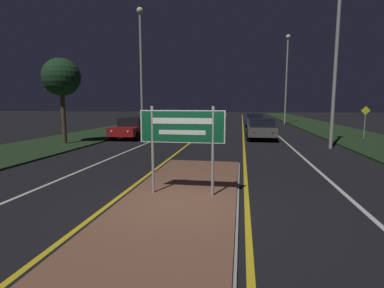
% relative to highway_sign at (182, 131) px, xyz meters
% --- Properties ---
extents(ground_plane, '(160.00, 160.00, 0.00)m').
position_rel_highway_sign_xyz_m(ground_plane, '(0.00, -0.61, -1.70)').
color(ground_plane, black).
extents(median_island, '(2.86, 9.10, 0.10)m').
position_rel_highway_sign_xyz_m(median_island, '(0.00, 0.00, -1.66)').
color(median_island, '#999993').
rests_on(median_island, ground_plane).
extents(verge_left, '(5.00, 100.00, 0.08)m').
position_rel_highway_sign_xyz_m(verge_left, '(-9.50, 19.39, -1.66)').
color(verge_left, '#1E3319').
rests_on(verge_left, ground_plane).
extents(verge_right, '(5.00, 100.00, 0.08)m').
position_rel_highway_sign_xyz_m(verge_right, '(9.50, 19.39, -1.66)').
color(verge_right, '#1E3319').
rests_on(verge_right, ground_plane).
extents(centre_line_yellow_left, '(0.12, 70.00, 0.01)m').
position_rel_highway_sign_xyz_m(centre_line_yellow_left, '(-1.62, 24.39, -1.70)').
color(centre_line_yellow_left, gold).
rests_on(centre_line_yellow_left, ground_plane).
extents(centre_line_yellow_right, '(0.12, 70.00, 0.01)m').
position_rel_highway_sign_xyz_m(centre_line_yellow_right, '(1.62, 24.39, -1.70)').
color(centre_line_yellow_right, gold).
rests_on(centre_line_yellow_right, ground_plane).
extents(lane_line_white_left, '(0.12, 70.00, 0.01)m').
position_rel_highway_sign_xyz_m(lane_line_white_left, '(-4.20, 24.39, -1.70)').
color(lane_line_white_left, silver).
rests_on(lane_line_white_left, ground_plane).
extents(lane_line_white_right, '(0.12, 70.00, 0.01)m').
position_rel_highway_sign_xyz_m(lane_line_white_right, '(4.20, 24.39, -1.70)').
color(lane_line_white_right, silver).
rests_on(lane_line_white_right, ground_plane).
extents(edge_line_white_left, '(0.10, 70.00, 0.01)m').
position_rel_highway_sign_xyz_m(edge_line_white_left, '(-7.20, 24.39, -1.70)').
color(edge_line_white_left, silver).
rests_on(edge_line_white_left, ground_plane).
extents(edge_line_white_right, '(0.10, 70.00, 0.01)m').
position_rel_highway_sign_xyz_m(edge_line_white_right, '(7.20, 24.39, -1.70)').
color(edge_line_white_right, silver).
rests_on(edge_line_white_right, ground_plane).
extents(highway_sign, '(2.14, 0.07, 2.23)m').
position_rel_highway_sign_xyz_m(highway_sign, '(0.00, 0.00, 0.00)').
color(highway_sign, '#9E9E99').
rests_on(highway_sign, median_island).
extents(streetlight_left_near, '(0.50, 0.50, 9.59)m').
position_rel_highway_sign_xyz_m(streetlight_left_near, '(-6.28, 15.44, 4.29)').
color(streetlight_left_near, '#9E9E99').
rests_on(streetlight_left_near, ground_plane).
extents(streetlight_right_near, '(0.48, 0.48, 8.80)m').
position_rel_highway_sign_xyz_m(streetlight_right_near, '(6.19, 9.59, 3.76)').
color(streetlight_right_near, '#9E9E99').
rests_on(streetlight_right_near, ground_plane).
extents(streetlight_right_far, '(0.51, 0.51, 10.11)m').
position_rel_highway_sign_xyz_m(streetlight_right_far, '(6.45, 29.00, 4.65)').
color(streetlight_right_far, '#9E9E99').
rests_on(streetlight_right_far, ground_plane).
extents(car_receding_0, '(1.92, 4.30, 1.39)m').
position_rel_highway_sign_xyz_m(car_receding_0, '(2.77, 13.35, -0.97)').
color(car_receding_0, '#4C514C').
rests_on(car_receding_0, ground_plane).
extents(car_receding_1, '(1.90, 4.19, 1.35)m').
position_rel_highway_sign_xyz_m(car_receding_1, '(2.79, 24.57, -0.98)').
color(car_receding_1, navy).
rests_on(car_receding_1, ground_plane).
extents(car_approaching_0, '(1.89, 4.54, 1.41)m').
position_rel_highway_sign_xyz_m(car_approaching_0, '(-6.05, 12.71, -0.97)').
color(car_approaching_0, maroon).
rests_on(car_approaching_0, ground_plane).
extents(car_approaching_1, '(1.86, 4.75, 1.45)m').
position_rel_highway_sign_xyz_m(car_approaching_1, '(-5.53, 21.51, -0.93)').
color(car_approaching_1, '#B7B7BC').
rests_on(car_approaching_1, ground_plane).
extents(car_approaching_2, '(1.93, 4.26, 1.57)m').
position_rel_highway_sign_xyz_m(car_approaching_2, '(-2.36, 37.23, -0.89)').
color(car_approaching_2, '#4C514C').
rests_on(car_approaching_2, ground_plane).
extents(warning_sign, '(0.60, 0.06, 2.14)m').
position_rel_highway_sign_xyz_m(warning_sign, '(9.66, 14.51, -0.33)').
color(warning_sign, '#9E9E99').
rests_on(warning_sign, verge_right).
extents(roadside_palm_left, '(2.12, 2.12, 4.87)m').
position_rel_highway_sign_xyz_m(roadside_palm_left, '(-8.72, 8.66, 2.14)').
color(roadside_palm_left, '#4C3823').
rests_on(roadside_palm_left, verge_left).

